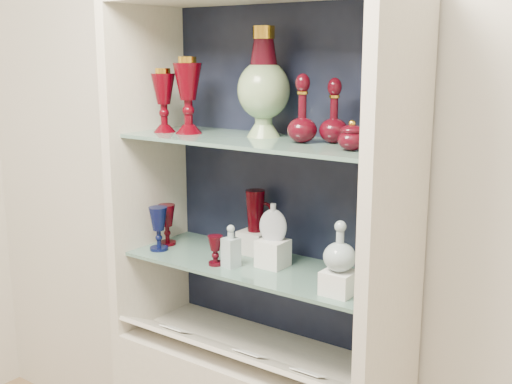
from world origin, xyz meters
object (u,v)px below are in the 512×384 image
Objects in this scene: ruby_goblet_small at (215,251)px; ruby_decanter_b at (334,109)px; pedestal_lamp_right at (164,100)px; ruby_decanter_a at (303,104)px; cobalt_goblet at (158,229)px; clear_square_bottle at (231,246)px; ruby_goblet_tall at (167,225)px; lidded_bowl at (352,135)px; pedestal_lamp_left at (188,95)px; ruby_pitcher at (255,211)px; clear_round_decanter at (340,247)px; cameo_medallion at (375,225)px; flat_flask at (273,221)px; enamel_urn at (264,82)px.

ruby_decanter_b is at bearing 22.76° from ruby_goblet_small.
ruby_goblet_small is (-0.35, -0.15, -0.47)m from ruby_decanter_b.
ruby_decanter_a is (0.53, 0.04, 0.01)m from pedestal_lamp_right.
ruby_goblet_small is (0.27, -0.01, -0.03)m from cobalt_goblet.
clear_square_bottle is at bearing -6.56° from pedestal_lamp_right.
ruby_goblet_tall is at bearing -173.93° from ruby_decanter_b.
pedestal_lamp_right is 1.39× the size of cobalt_goblet.
lidded_bowl is at bearing -2.84° from ruby_goblet_tall.
pedestal_lamp_left is at bearing 12.23° from pedestal_lamp_right.
clear_square_bottle is at bearing -176.58° from lidded_bowl.
ruby_decanter_a is 1.12× the size of ruby_decanter_b.
clear_square_bottle is at bearing -105.40° from ruby_pitcher.
ruby_decanter_a reaches higher than clear_round_decanter.
ruby_decanter_a is 0.43m from cameo_medallion.
clear_round_decanter is at bearing -40.39° from flat_flask.
ruby_goblet_tall is 0.35m from clear_square_bottle.
enamel_urn is at bearing 58.96° from ruby_goblet_small.
pedestal_lamp_left is 0.46m from ruby_pitcher.
ruby_decanter_b is at bearing 6.07° from ruby_goblet_tall.
ruby_goblet_tall is (-0.12, 0.01, -0.47)m from pedestal_lamp_left.
cameo_medallion is at bearing 13.36° from cobalt_goblet.
ruby_decanter_a is at bearing -43.25° from ruby_pitcher.
ruby_decanter_a is 1.84× the size of flat_flask.
enamel_urn is 1.69× the size of ruby_decanter_b.
clear_round_decanter reaches higher than ruby_goblet_small.
ruby_goblet_tall is at bearing 169.71° from clear_square_bottle.
ruby_decanter_a is 2.35× the size of ruby_goblet_small.
lidded_bowl is 0.57m from clear_square_bottle.
pedestal_lamp_right is 2.46× the size of lidded_bowl.
ruby_decanter_b is at bearing 8.07° from pedestal_lamp_left.
clear_square_bottle is 1.12× the size of flat_flask.
ruby_decanter_a is 1.56× the size of ruby_goblet_tall.
enamel_urn is 0.65m from cobalt_goblet.
cobalt_goblet is 1.04× the size of ruby_goblet_tall.
cobalt_goblet is 0.73m from clear_round_decanter.
pedestal_lamp_left is 1.10× the size of ruby_decanter_a.
ruby_decanter_b reaches higher than ruby_pitcher.
ruby_decanter_b is 1.33× the size of cobalt_goblet.
lidded_bowl is 0.89× the size of ruby_goblet_small.
ruby_pitcher is (0.32, 0.11, 0.08)m from ruby_goblet_tall.
clear_square_bottle is 0.16m from flat_flask.
pedestal_lamp_left is 2.02× the size of flat_flask.
clear_round_decanter is at bearing -6.15° from pedestal_lamp_left.
cameo_medallion is at bearing 18.78° from ruby_decanter_b.
ruby_goblet_tall is at bearing 174.42° from clear_round_decanter.
ruby_goblet_tall is at bearing -170.52° from cameo_medallion.
lidded_bowl reaches higher than ruby_goblet_tall.
ruby_goblet_small is at bearing -121.04° from enamel_urn.
ruby_goblet_small is at bearing -171.23° from flat_flask.
clear_square_bottle is at bearing -159.86° from ruby_decanter_a.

